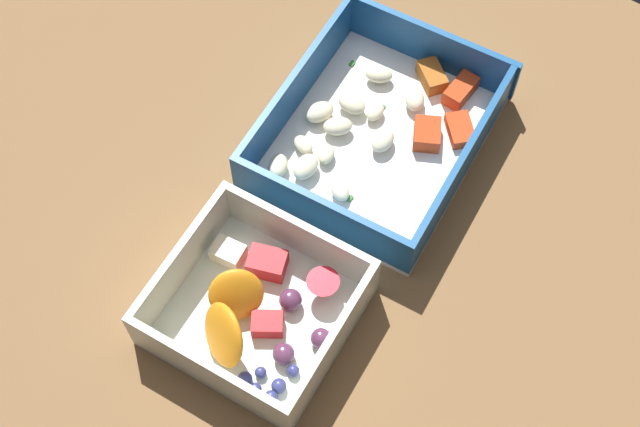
{
  "coord_description": "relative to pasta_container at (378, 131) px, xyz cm",
  "views": [
    {
      "loc": [
        27.6,
        21.09,
        68.86
      ],
      "look_at": [
        -1.75,
        1.11,
        4.0
      ],
      "focal_mm": 49.76,
      "sensor_mm": 36.0,
      "label": 1
    }
  ],
  "objects": [
    {
      "name": "pasta_container",
      "position": [
        0.0,
        0.0,
        0.0
      ],
      "size": [
        22.34,
        18.73,
        5.26
      ],
      "rotation": [
        0.0,
        0.0,
        0.09
      ],
      "color": "white",
      "rests_on": "table_surface"
    },
    {
      "name": "table_surface",
      "position": [
        11.77,
        -0.51,
        -2.56
      ],
      "size": [
        80.0,
        80.0,
        2.0
      ],
      "primitive_type": "cube",
      "color": "brown",
      "rests_on": "ground"
    },
    {
      "name": "fruit_bowl",
      "position": [
        19.83,
        1.19,
        0.35
      ],
      "size": [
        14.98,
        15.51,
        5.88
      ],
      "rotation": [
        0.0,
        0.0,
        0.07
      ],
      "color": "silver",
      "rests_on": "table_surface"
    }
  ]
}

